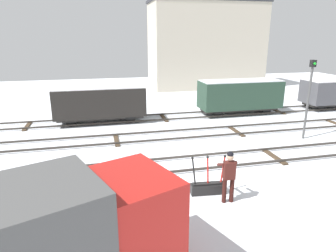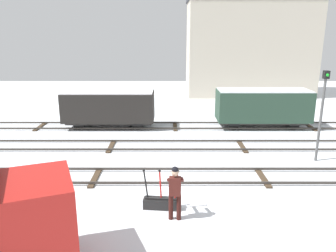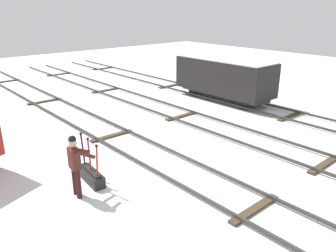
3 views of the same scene
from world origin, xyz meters
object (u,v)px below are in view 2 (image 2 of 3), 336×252
rail_worker (174,189)px  freight_car_far_end (261,106)px  signal_post (320,108)px  freight_car_back_track (108,107)px  switch_lever_frame (160,202)px

rail_worker → freight_car_far_end: (5.85, 11.11, 0.36)m
signal_post → freight_car_back_track: signal_post is taller
signal_post → freight_car_far_end: signal_post is taller
switch_lever_frame → freight_car_back_track: freight_car_back_track is taller
switch_lever_frame → freight_car_back_track: 11.08m
freight_car_back_track → freight_car_far_end: size_ratio=0.98×
signal_post → freight_car_back_track: 12.42m
freight_car_back_track → freight_car_far_end: 9.86m
switch_lever_frame → freight_car_back_track: size_ratio=0.25×
rail_worker → freight_car_back_track: (-4.00, 11.11, 0.31)m
rail_worker → signal_post: (6.85, 5.20, 1.53)m
rail_worker → signal_post: signal_post is taller
freight_car_back_track → freight_car_far_end: freight_car_far_end is taller
signal_post → freight_car_back_track: size_ratio=0.74×
signal_post → freight_car_back_track: (-10.86, 5.91, -1.22)m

